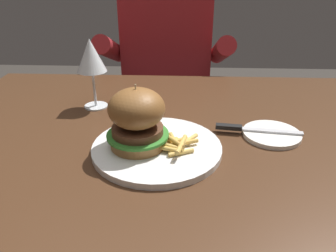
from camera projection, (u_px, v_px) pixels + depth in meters
name	position (u px, v px, depth m)	size (l,w,h in m)	color
dining_table	(182.00, 162.00, 0.82)	(1.24, 0.81, 0.74)	#472B19
main_plate	(158.00, 148.00, 0.69)	(0.27, 0.27, 0.01)	white
burger_sandwich	(138.00, 118.00, 0.65)	(0.13, 0.13, 0.13)	#9E6B38
fries_pile	(177.00, 144.00, 0.67)	(0.09, 0.10, 0.02)	#EABC5B
wine_glass	(92.00, 57.00, 0.84)	(0.08, 0.08, 0.19)	silver
bread_plate	(272.00, 134.00, 0.75)	(0.13, 0.13, 0.01)	white
table_knife	(251.00, 129.00, 0.75)	(0.20, 0.04, 0.01)	silver
diner_person	(167.00, 94.00, 1.47)	(0.51, 0.36, 1.18)	#282833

